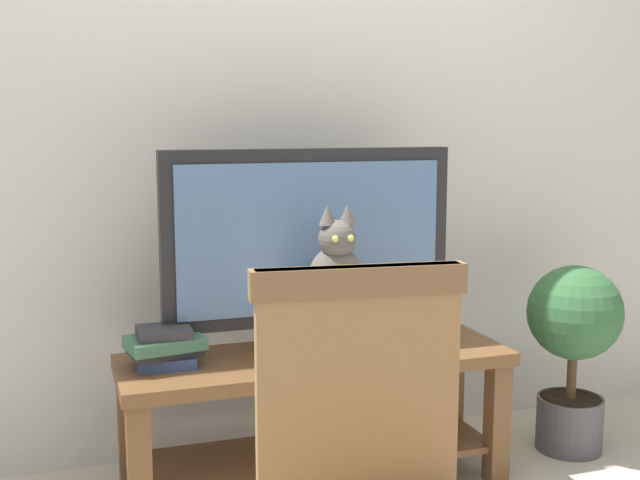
{
  "coord_description": "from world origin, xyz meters",
  "views": [
    {
      "loc": [
        -0.82,
        -2.0,
        1.26
      ],
      "look_at": [
        -0.0,
        0.43,
        0.87
      ],
      "focal_mm": 44.92,
      "sensor_mm": 36.0,
      "label": 1
    }
  ],
  "objects_px": {
    "cat": "(334,290)",
    "potted_plant": "(573,339)",
    "media_box": "(333,351)",
    "book_stack": "(165,347)",
    "tv": "(309,243)",
    "tv_stand": "(315,395)"
  },
  "relations": [
    {
      "from": "cat",
      "to": "potted_plant",
      "type": "relative_size",
      "value": 0.63
    },
    {
      "from": "media_box",
      "to": "book_stack",
      "type": "height_order",
      "value": "book_stack"
    },
    {
      "from": "potted_plant",
      "to": "cat",
      "type": "bearing_deg",
      "value": -174.33
    },
    {
      "from": "tv",
      "to": "media_box",
      "type": "relative_size",
      "value": 2.95
    },
    {
      "from": "tv_stand",
      "to": "book_stack",
      "type": "relative_size",
      "value": 5.09
    },
    {
      "from": "tv",
      "to": "tv_stand",
      "type": "bearing_deg",
      "value": -90.02
    },
    {
      "from": "tv",
      "to": "media_box",
      "type": "distance_m",
      "value": 0.37
    },
    {
      "from": "tv_stand",
      "to": "tv",
      "type": "distance_m",
      "value": 0.52
    },
    {
      "from": "cat",
      "to": "book_stack",
      "type": "xyz_separation_m",
      "value": [
        -0.53,
        0.13,
        -0.18
      ]
    },
    {
      "from": "tv_stand",
      "to": "cat",
      "type": "relative_size",
      "value": 2.92
    },
    {
      "from": "tv_stand",
      "to": "cat",
      "type": "bearing_deg",
      "value": -75.05
    },
    {
      "from": "book_stack",
      "to": "potted_plant",
      "type": "xyz_separation_m",
      "value": [
        1.52,
        -0.03,
        -0.1
      ]
    },
    {
      "from": "media_box",
      "to": "book_stack",
      "type": "distance_m",
      "value": 0.54
    },
    {
      "from": "media_box",
      "to": "potted_plant",
      "type": "height_order",
      "value": "potted_plant"
    },
    {
      "from": "tv",
      "to": "potted_plant",
      "type": "relative_size",
      "value": 1.4
    },
    {
      "from": "tv",
      "to": "media_box",
      "type": "xyz_separation_m",
      "value": [
        0.03,
        -0.16,
        -0.34
      ]
    },
    {
      "from": "book_stack",
      "to": "tv_stand",
      "type": "bearing_deg",
      "value": -2.79
    },
    {
      "from": "potted_plant",
      "to": "tv_stand",
      "type": "bearing_deg",
      "value": 179.41
    },
    {
      "from": "media_box",
      "to": "cat",
      "type": "distance_m",
      "value": 0.2
    },
    {
      "from": "media_box",
      "to": "book_stack",
      "type": "relative_size",
      "value": 1.31
    },
    {
      "from": "book_stack",
      "to": "potted_plant",
      "type": "distance_m",
      "value": 1.53
    },
    {
      "from": "tv",
      "to": "media_box",
      "type": "bearing_deg",
      "value": -80.04
    }
  ]
}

